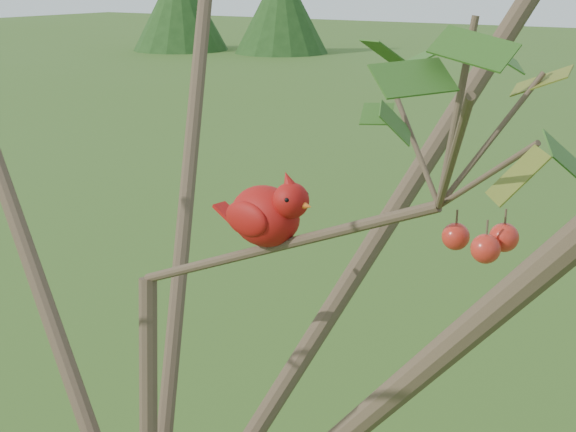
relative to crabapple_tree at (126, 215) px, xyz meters
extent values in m
sphere|color=red|center=(0.54, 0.11, 0.03)|extent=(0.04, 0.04, 0.04)
sphere|color=red|center=(0.60, 0.05, 0.04)|extent=(0.04, 0.04, 0.04)
sphere|color=red|center=(0.62, 0.08, 0.05)|extent=(0.04, 0.04, 0.04)
ellipsoid|color=#9D110D|center=(0.21, 0.10, 0.01)|extent=(0.14, 0.11, 0.10)
sphere|color=#9D110D|center=(0.27, 0.09, 0.04)|extent=(0.07, 0.07, 0.06)
cone|color=#9D110D|center=(0.27, 0.09, 0.07)|extent=(0.05, 0.04, 0.04)
cone|color=#D85914|center=(0.30, 0.09, 0.04)|extent=(0.03, 0.02, 0.02)
ellipsoid|color=black|center=(0.29, 0.09, 0.04)|extent=(0.02, 0.03, 0.03)
cube|color=#9D110D|center=(0.14, 0.11, -0.01)|extent=(0.08, 0.04, 0.04)
ellipsoid|color=#9D110D|center=(0.22, 0.14, 0.01)|extent=(0.09, 0.04, 0.06)
ellipsoid|color=#9D110D|center=(0.20, 0.06, 0.01)|extent=(0.09, 0.04, 0.06)
cylinder|color=#443224|center=(-13.84, 21.65, -0.78)|extent=(0.40, 0.40, 2.68)
cone|color=#1B3813|center=(-13.84, 21.65, -0.67)|extent=(3.12, 3.12, 2.90)
cylinder|color=#443224|center=(-17.30, 20.65, -0.73)|extent=(0.42, 0.42, 2.78)
cone|color=#1B3813|center=(-17.30, 20.65, -0.62)|extent=(3.24, 3.24, 3.01)
camera|label=1|loc=(0.93, -0.94, 0.39)|focal=50.00mm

